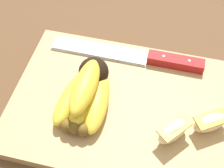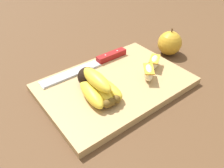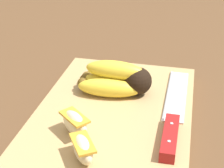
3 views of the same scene
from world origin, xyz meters
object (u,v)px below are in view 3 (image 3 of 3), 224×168
Objects in this scene: chefs_knife at (172,120)px; apple_wedge_middle at (83,149)px; apple_wedge_near at (75,123)px; banana_bunch at (116,80)px.

apple_wedge_middle is (-0.11, 0.12, 0.01)m from chefs_knife.
chefs_knife is 4.65× the size of apple_wedge_middle.
apple_wedge_middle is at bearing 134.64° from chefs_knife.
apple_wedge_near is 0.97× the size of apple_wedge_middle.
apple_wedge_middle is at bearing 178.64° from banana_bunch.
chefs_knife is 4.77× the size of apple_wedge_near.
apple_wedge_near is at bearing 112.85° from chefs_knife.
banana_bunch is 2.28× the size of apple_wedge_middle.
chefs_knife is 0.16m from apple_wedge_near.
chefs_knife is (-0.08, -0.11, -0.02)m from banana_bunch.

